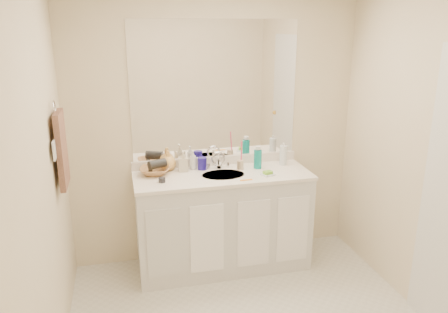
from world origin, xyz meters
name	(u,v)px	position (x,y,z in m)	size (l,w,h in m)	color
wall_back	(215,130)	(0.00, 1.30, 1.20)	(2.60, 0.02, 2.40)	beige
wall_front	(381,299)	(0.00, -1.30, 1.20)	(2.60, 0.02, 2.40)	beige
wall_left	(38,196)	(-1.30, 0.00, 1.20)	(0.02, 2.60, 2.40)	beige
wall_right	(441,162)	(1.30, 0.00, 1.20)	(0.02, 2.60, 2.40)	beige
vanity_cabinet	(223,222)	(0.00, 1.02, 0.42)	(1.50, 0.55, 0.85)	silver
countertop	(223,175)	(0.00, 1.02, 0.86)	(1.52, 0.57, 0.03)	white
backsplash	(216,161)	(0.00, 1.29, 0.92)	(1.52, 0.03, 0.08)	white
sink_basin	(223,176)	(0.00, 1.00, 0.87)	(0.37, 0.37, 0.02)	#B6AD9F
faucet	(218,162)	(0.00, 1.18, 0.94)	(0.02, 0.02, 0.11)	silver
mirror	(215,90)	(0.00, 1.29, 1.56)	(1.48, 0.01, 1.20)	white
blue_mug	(202,163)	(-0.15, 1.18, 0.93)	(0.08, 0.08, 0.11)	navy
tan_cup	(240,165)	(0.18, 1.11, 0.92)	(0.06, 0.06, 0.08)	#C4AC8A
toothbrush	(241,153)	(0.19, 1.11, 1.03)	(0.01, 0.01, 0.22)	#F94174
mouthwash_bottle	(258,159)	(0.34, 1.10, 0.96)	(0.07, 0.07, 0.17)	#0B8C84
clear_pump_bottle	(283,155)	(0.60, 1.15, 0.97)	(0.07, 0.07, 0.18)	silver
soap_dish	(268,175)	(0.36, 0.90, 0.89)	(0.11, 0.08, 0.01)	silver
green_soap	(268,173)	(0.36, 0.90, 0.90)	(0.07, 0.05, 0.03)	#74BB2D
orange_comb	(246,180)	(0.15, 0.82, 0.88)	(0.10, 0.02, 0.00)	orange
dark_jar	(162,180)	(-0.53, 0.94, 0.90)	(0.06, 0.06, 0.04)	#232328
soap_bottle_white	(193,160)	(-0.22, 1.22, 0.96)	(0.06, 0.06, 0.17)	silver
soap_bottle_cream	(183,161)	(-0.32, 1.18, 0.97)	(0.08, 0.09, 0.18)	beige
soap_bottle_yellow	(168,160)	(-0.44, 1.24, 0.97)	(0.14, 0.14, 0.18)	#E8B05A
wicker_basket	(155,171)	(-0.56, 1.15, 0.91)	(0.26, 0.26, 0.06)	#A37042
hair_dryer	(157,164)	(-0.54, 1.15, 0.97)	(0.08, 0.08, 0.15)	black
towel_ring	(54,108)	(-1.27, 0.77, 1.55)	(0.11, 0.11, 0.01)	silver
hand_towel	(62,149)	(-1.25, 0.77, 1.25)	(0.04, 0.32, 0.55)	brown
switch_plate	(54,150)	(-1.27, 0.57, 1.30)	(0.01, 0.09, 0.13)	white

